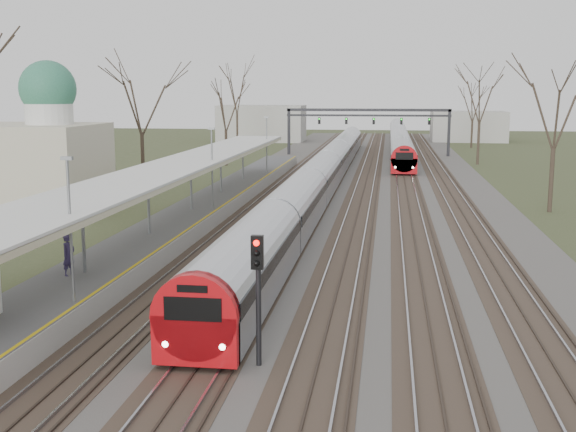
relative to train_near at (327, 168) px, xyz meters
name	(u,v)px	position (x,y,z in m)	size (l,w,h in m)	color
track_bed	(357,185)	(2.76, -0.42, -1.42)	(24.00, 160.00, 0.22)	#474442
platform	(206,209)	(-6.55, -17.92, -0.98)	(3.50, 69.00, 1.00)	#9E9B93
canopy	(186,164)	(-6.55, -22.43, 2.45)	(4.10, 50.00, 3.11)	slate
dome_building	(28,157)	(-19.21, -17.42, 2.24)	(10.00, 8.00, 10.30)	beige
signal_gantry	(368,118)	(2.79, 29.57, 3.43)	(21.00, 0.59, 6.08)	black
tree_west_far	(141,94)	(-14.50, -7.42, 6.54)	(5.50, 5.50, 11.33)	#2D231C
tree_east_far	(556,106)	(16.50, -13.42, 5.81)	(5.00, 5.00, 10.30)	#2D231C
train_near	(327,168)	(0.00, 0.00, 0.00)	(2.62, 90.21, 3.05)	#ADB0B7
train_far	(399,138)	(7.00, 43.92, 0.00)	(2.62, 75.21, 3.05)	#ADB0B7
passenger	(69,255)	(-6.94, -37.98, 0.36)	(0.61, 0.40, 1.69)	#332950
signal_post	(258,281)	(1.75, -44.06, 1.25)	(0.35, 0.45, 4.10)	black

